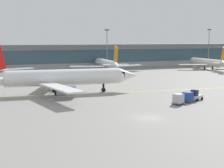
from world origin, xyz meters
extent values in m
plane|color=gray|center=(0.00, 0.00, 0.00)|extent=(400.00, 400.00, 0.00)
cube|color=yellow|center=(-6.64, 24.55, 0.00)|extent=(109.59, 10.18, 0.01)
cube|color=#9EA3A8|center=(0.00, 86.22, 4.50)|extent=(202.03, 8.00, 9.00)
cube|color=#385666|center=(0.00, 82.14, 4.95)|extent=(193.95, 0.16, 5.04)
cube|color=slate|center=(0.00, 84.72, 9.30)|extent=(210.12, 11.00, 0.60)
cube|color=silver|center=(-14.09, 64.84, 2.31)|extent=(12.83, 6.96, 0.25)
cylinder|color=#999EA3|center=(-16.69, 66.03, 1.46)|extent=(2.09, 3.35, 1.89)
cylinder|color=white|center=(18.43, 69.15, 2.97)|extent=(4.48, 20.93, 2.88)
cone|color=white|center=(19.36, 81.23, 2.97)|extent=(3.00, 3.66, 2.74)
cube|color=black|center=(19.19, 78.93, 3.33)|extent=(2.44, 2.76, 1.01)
cone|color=white|center=(17.45, 56.49, 2.97)|extent=(2.80, 4.79, 2.45)
cube|color=white|center=(10.94, 68.03, 2.18)|extent=(12.08, 6.70, 0.24)
cylinder|color=#999EA3|center=(13.41, 69.11, 1.37)|extent=(2.01, 3.18, 1.78)
cube|color=white|center=(25.66, 66.89, 2.18)|extent=(12.18, 5.05, 0.24)
cylinder|color=#999EA3|center=(23.39, 68.34, 1.37)|extent=(2.01, 3.18, 1.78)
cube|color=orange|center=(17.52, 57.41, 6.87)|extent=(0.60, 3.90, 5.43)
cube|color=white|center=(15.43, 57.92, 3.40)|extent=(4.39, 2.36, 0.20)
cube|color=white|center=(19.66, 57.59, 3.40)|extent=(4.39, 2.36, 0.20)
cylinder|color=black|center=(18.99, 76.40, 0.76)|extent=(0.37, 0.37, 1.53)
cylinder|color=black|center=(18.99, 76.40, 0.38)|extent=(0.52, 0.80, 0.76)
cylinder|color=black|center=(16.35, 67.61, 0.76)|extent=(0.37, 0.37, 1.53)
cylinder|color=black|center=(16.35, 67.61, 0.38)|extent=(0.52, 0.80, 0.76)
cylinder|color=black|center=(20.24, 67.31, 0.76)|extent=(0.37, 0.37, 1.53)
cylinder|color=black|center=(20.24, 67.31, 0.38)|extent=(0.52, 0.80, 0.76)
cylinder|color=silver|center=(58.96, 65.17, 2.75)|extent=(3.56, 19.34, 2.67)
cone|color=silver|center=(59.48, 76.38, 2.75)|extent=(2.68, 3.32, 2.54)
cube|color=black|center=(59.38, 74.25, 3.08)|extent=(2.19, 2.50, 0.94)
cube|color=silver|center=(52.05, 63.92, 2.02)|extent=(11.23, 5.91, 0.22)
cylinder|color=#999EA3|center=(54.31, 65.00, 1.27)|extent=(1.78, 2.90, 1.65)
cube|color=silver|center=(65.71, 63.29, 2.02)|extent=(11.29, 4.99, 0.22)
cylinder|color=#999EA3|center=(63.57, 64.57, 1.27)|extent=(1.78, 2.90, 1.65)
cube|color=orange|center=(58.45, 54.28, 6.37)|extent=(0.45, 3.61, 5.03)
cube|color=silver|center=(56.50, 54.69, 3.15)|extent=(4.01, 2.07, 0.19)
cylinder|color=black|center=(59.27, 71.90, 0.71)|extent=(0.35, 0.35, 1.41)
cylinder|color=black|center=(59.27, 71.90, 0.35)|extent=(0.46, 0.73, 0.71)
cylinder|color=black|center=(57.08, 63.69, 0.71)|extent=(0.35, 0.35, 1.41)
cylinder|color=black|center=(57.08, 63.69, 0.35)|extent=(0.46, 0.73, 0.71)
cylinder|color=black|center=(60.69, 63.52, 0.71)|extent=(0.35, 0.35, 1.41)
cylinder|color=black|center=(60.69, 63.52, 0.35)|extent=(0.46, 0.73, 0.71)
cylinder|color=white|center=(-6.64, 26.55, 3.55)|extent=(25.02, 5.65, 3.45)
cone|color=white|center=(7.78, 25.26, 3.55)|extent=(4.41, 3.63, 3.27)
cube|color=black|center=(5.03, 25.51, 3.98)|extent=(3.33, 2.95, 1.21)
cube|color=white|center=(-7.87, 35.52, 2.60)|extent=(8.15, 14.41, 0.28)
cylinder|color=#999EA3|center=(-6.61, 32.56, 1.64)|extent=(3.82, 2.45, 2.13)
cube|color=white|center=(-9.45, 17.95, 2.60)|extent=(5.87, 14.55, 0.28)
cylinder|color=#999EA3|center=(-7.68, 20.64, 1.64)|extent=(3.82, 2.45, 2.13)
cylinder|color=black|center=(2.01, 25.78, 0.91)|extent=(0.45, 0.45, 1.82)
cylinder|color=black|center=(2.01, 25.78, 0.46)|extent=(0.96, 0.64, 0.91)
cylinder|color=black|center=(-8.45, 29.06, 0.91)|extent=(0.45, 0.45, 1.82)
cylinder|color=black|center=(-8.45, 29.06, 0.46)|extent=(0.96, 0.64, 0.91)
cylinder|color=black|center=(-8.87, 24.41, 0.91)|extent=(0.45, 0.45, 1.82)
cylinder|color=black|center=(-8.87, 24.41, 0.46)|extent=(0.96, 0.64, 0.91)
cube|color=silver|center=(15.27, 9.56, 0.65)|extent=(2.94, 2.32, 0.70)
cube|color=#1E2328|center=(14.58, 9.26, 1.55)|extent=(1.32, 1.50, 1.10)
cylinder|color=black|center=(15.77, 10.54, 0.30)|extent=(0.64, 0.44, 0.60)
cylinder|color=black|center=(16.33, 9.25, 0.30)|extent=(0.64, 0.44, 0.60)
cylinder|color=black|center=(14.21, 9.86, 0.30)|extent=(0.64, 0.44, 0.60)
cylinder|color=black|center=(14.77, 8.58, 0.30)|extent=(0.64, 0.44, 0.60)
cube|color=#595B60|center=(12.47, 8.35, 0.28)|extent=(2.56, 2.30, 0.12)
cube|color=navy|center=(12.47, 8.35, 1.14)|extent=(2.06, 2.01, 1.60)
cylinder|color=black|center=(12.88, 9.29, 0.11)|extent=(0.24, 0.18, 0.22)
cylinder|color=black|center=(13.43, 8.00, 0.11)|extent=(0.24, 0.18, 0.22)
cylinder|color=black|center=(11.50, 8.69, 0.11)|extent=(0.24, 0.18, 0.22)
cylinder|color=black|center=(12.06, 7.41, 0.11)|extent=(0.24, 0.18, 0.22)
cube|color=#595B60|center=(9.67, 7.13, 0.28)|extent=(2.56, 2.30, 0.12)
cube|color=#B2B7C1|center=(9.67, 7.13, 1.14)|extent=(2.06, 2.01, 1.60)
cylinder|color=black|center=(10.08, 8.08, 0.11)|extent=(0.24, 0.18, 0.22)
cylinder|color=black|center=(10.64, 6.79, 0.11)|extent=(0.24, 0.18, 0.22)
cylinder|color=black|center=(8.70, 7.48, 0.11)|extent=(0.24, 0.18, 0.22)
cylinder|color=black|center=(9.26, 6.19, 0.11)|extent=(0.24, 0.18, 0.22)
cylinder|color=gray|center=(22.21, 78.55, 7.47)|extent=(0.36, 0.36, 14.95)
cube|color=#3F3F42|center=(22.21, 78.55, 15.20)|extent=(1.80, 0.30, 0.50)
cylinder|color=gray|center=(70.78, 79.78, 7.79)|extent=(0.36, 0.36, 15.58)
cube|color=#3F3F42|center=(70.78, 79.78, 15.83)|extent=(1.80, 0.30, 0.50)
camera|label=1|loc=(-22.56, -43.57, 11.71)|focal=53.43mm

